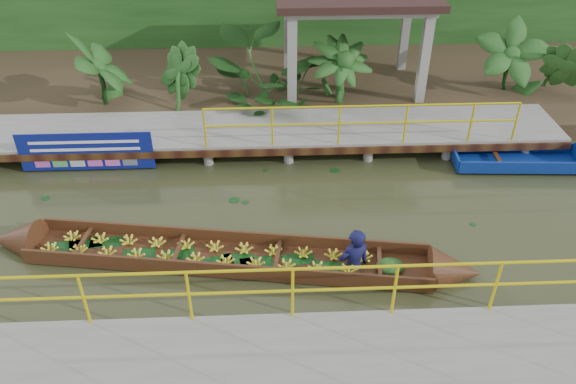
{
  "coord_description": "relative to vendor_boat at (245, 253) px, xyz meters",
  "views": [
    {
      "loc": [
        0.45,
        -9.3,
        7.4
      ],
      "look_at": [
        0.89,
        0.5,
        0.6
      ],
      "focal_mm": 35.0,
      "sensor_mm": 36.0,
      "label": 1
    }
  ],
  "objects": [
    {
      "name": "tropical_plants",
      "position": [
        2.26,
        6.32,
        1.08
      ],
      "size": [
        14.39,
        1.39,
        1.74
      ],
      "color": "#194114",
      "rests_on": "ground"
    },
    {
      "name": "pavilion",
      "position": [
        3.01,
        7.32,
        2.57
      ],
      "size": [
        4.4,
        3.0,
        3.0
      ],
      "color": "gray",
      "rests_on": "ground"
    },
    {
      "name": "far_dock",
      "position": [
        0.03,
        4.45,
        0.23
      ],
      "size": [
        16.0,
        2.06,
        1.66
      ],
      "color": "gray",
      "rests_on": "ground"
    },
    {
      "name": "ground",
      "position": [
        0.01,
        1.02,
        -0.25
      ],
      "size": [
        80.0,
        80.0,
        0.0
      ],
      "primitive_type": "plane",
      "color": "#2B3219",
      "rests_on": "ground"
    },
    {
      "name": "moored_blue_boat",
      "position": [
        7.5,
        3.23,
        -0.09
      ],
      "size": [
        3.67,
        1.16,
        0.86
      ],
      "rotation": [
        0.0,
        0.0,
        -0.06
      ],
      "color": "navy",
      "rests_on": "ground"
    },
    {
      "name": "land_strip",
      "position": [
        0.01,
        8.52,
        -0.02
      ],
      "size": [
        30.0,
        8.0,
        0.45
      ],
      "primitive_type": "cube",
      "color": "#322719",
      "rests_on": "ground"
    },
    {
      "name": "blue_banner",
      "position": [
        -3.86,
        3.5,
        0.31
      ],
      "size": [
        3.2,
        0.04,
        1.0
      ],
      "color": "navy",
      "rests_on": "ground"
    },
    {
      "name": "vendor_boat",
      "position": [
        0.0,
        0.0,
        0.0
      ],
      "size": [
        9.74,
        2.38,
        2.17
      ],
      "rotation": [
        0.0,
        0.0,
        -0.15
      ],
      "color": "#3C1F10",
      "rests_on": "ground"
    }
  ]
}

